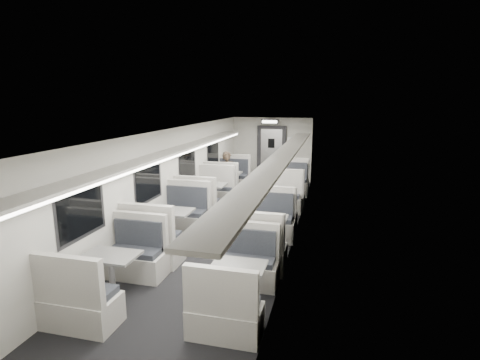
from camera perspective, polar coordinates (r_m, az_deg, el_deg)
The scene contains 19 objects.
room at distance 8.55m, azimuth -1.69°, elevation -0.49°, with size 3.24×12.24×2.64m.
booth_left_a at distance 11.99m, azimuth -2.11°, elevation -0.64°, with size 1.12×2.28×1.22m.
booth_left_b at distance 10.35m, azimuth -4.86°, elevation -2.74°, with size 1.14×2.32×1.24m.
booth_left_c at distance 8.14m, azimuth -10.57°, elevation -7.17°, with size 1.13×2.28×1.22m.
booth_left_d at distance 6.39m, azimuth -18.95°, elevation -13.61°, with size 1.03×2.09×1.12m.
booth_right_a at distance 11.55m, azimuth 7.37°, elevation -1.29°, with size 1.10×2.23×1.19m.
booth_right_b at distance 9.76m, azimuth 6.05°, elevation -3.96°, with size 1.02×2.08×1.11m.
booth_right_c at distance 7.70m, azimuth 3.70°, elevation -8.28°, with size 1.08×2.19×1.17m.
booth_right_d at distance 5.83m, azimuth -0.21°, elevation -15.72°, with size 0.97×1.97×1.05m.
passenger at distance 11.42m, azimuth -1.95°, elevation 0.53°, with size 0.56×0.37×1.53m, color black.
window_a at distance 12.15m, azimuth -4.10°, elevation 4.02°, with size 0.02×1.18×0.84m, color black.
window_b at distance 10.11m, azimuth -7.98°, elevation 2.26°, with size 0.02×1.18×0.84m, color black.
window_c at distance 8.15m, azimuth -13.76°, elevation -0.40°, with size 0.02×1.18×0.84m, color black.
window_d at distance 6.36m, azimuth -22.98°, elevation -4.61°, with size 0.02×1.18×0.84m, color black.
luggage_rack_left at distance 8.57m, azimuth -10.33°, elevation 4.21°, with size 0.46×10.40×0.09m.
luggage_rack_right at distance 7.88m, azimuth 6.44°, elevation 3.63°, with size 0.46×10.40×0.09m.
vestibule_door at distance 14.29m, azimuth 4.80°, elevation 4.00°, with size 1.10×0.13×2.10m.
exit_sign at distance 13.68m, azimuth 4.56°, elevation 8.86°, with size 0.62×0.12×0.16m.
wall_notice at distance 14.11m, azimuth 7.85°, elevation 5.71°, with size 0.32×0.02×0.40m, color white.
Camera 1 is at (2.28, -8.02, 3.09)m, focal length 28.00 mm.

